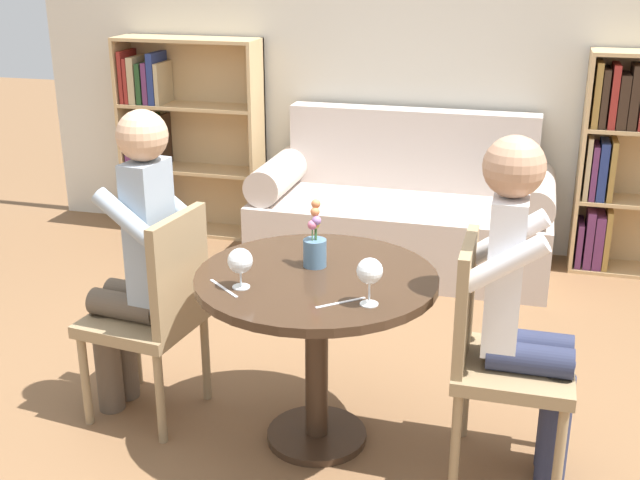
% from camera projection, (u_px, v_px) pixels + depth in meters
% --- Properties ---
extents(ground_plane, '(16.00, 16.00, 0.00)m').
position_uv_depth(ground_plane, '(317.00, 438.00, 3.23)').
color(ground_plane, brown).
extents(back_wall, '(5.20, 0.05, 2.70)m').
position_uv_depth(back_wall, '(420.00, 36.00, 4.96)').
color(back_wall, beige).
rests_on(back_wall, ground_plane).
extents(round_table, '(0.91, 0.91, 0.71)m').
position_uv_depth(round_table, '(317.00, 310.00, 3.04)').
color(round_table, '#382619').
rests_on(round_table, ground_plane).
extents(couch, '(1.78, 0.80, 0.92)m').
position_uv_depth(couch, '(403.00, 216.00, 4.93)').
color(couch, beige).
rests_on(couch, ground_plane).
extents(bookshelf_left, '(0.97, 0.28, 1.32)m').
position_uv_depth(bookshelf_left, '(176.00, 136.00, 5.45)').
color(bookshelf_left, tan).
rests_on(bookshelf_left, ground_plane).
extents(chair_left, '(0.47, 0.47, 0.90)m').
position_uv_depth(chair_left, '(157.00, 307.00, 3.23)').
color(chair_left, '#937A56').
rests_on(chair_left, ground_plane).
extents(chair_right, '(0.42, 0.42, 0.90)m').
position_uv_depth(chair_right, '(495.00, 349.00, 2.90)').
color(chair_right, '#937A56').
rests_on(chair_right, ground_plane).
extents(person_left, '(0.44, 0.37, 1.30)m').
position_uv_depth(person_left, '(136.00, 261.00, 3.21)').
color(person_left, brown).
rests_on(person_left, ground_plane).
extents(person_right, '(0.42, 0.34, 1.28)m').
position_uv_depth(person_right, '(524.00, 302.00, 2.81)').
color(person_right, '#282D47').
rests_on(person_right, ground_plane).
extents(wine_glass_left, '(0.09, 0.09, 0.15)m').
position_uv_depth(wine_glass_left, '(240.00, 262.00, 2.84)').
color(wine_glass_left, white).
rests_on(wine_glass_left, round_table).
extents(wine_glass_right, '(0.09, 0.09, 0.17)m').
position_uv_depth(wine_glass_right, '(370.00, 272.00, 2.70)').
color(wine_glass_right, white).
rests_on(wine_glass_right, round_table).
extents(flower_vase, '(0.09, 0.09, 0.26)m').
position_uv_depth(flower_vase, '(315.00, 245.00, 3.04)').
color(flower_vase, slate).
rests_on(flower_vase, round_table).
extents(knife_left_setting, '(0.15, 0.13, 0.00)m').
position_uv_depth(knife_left_setting, '(341.00, 303.00, 2.75)').
color(knife_left_setting, silver).
rests_on(knife_left_setting, round_table).
extents(fork_left_setting, '(0.15, 0.13, 0.00)m').
position_uv_depth(fork_left_setting, '(224.00, 288.00, 2.86)').
color(fork_left_setting, silver).
rests_on(fork_left_setting, round_table).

